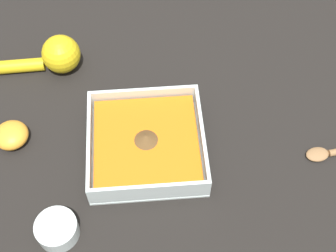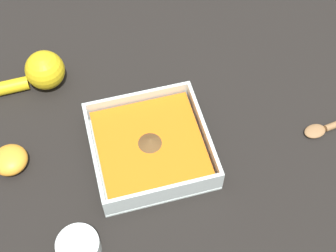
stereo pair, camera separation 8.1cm
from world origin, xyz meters
TOP-DOWN VIEW (x-y plane):
  - ground_plane at (0.00, 0.00)m, footprint 4.00×4.00m
  - square_dish at (-0.02, 0.05)m, footprint 0.19×0.19m
  - spice_bowl at (0.12, -0.10)m, footprint 0.07×0.07m
  - lemon_squeezer at (-0.22, -0.13)m, footprint 0.07×0.22m
  - lemon_half at (-0.06, -0.19)m, footprint 0.06×0.06m

SIDE VIEW (x-z plane):
  - ground_plane at x=0.00m, z-range 0.00..0.00m
  - spice_bowl at x=0.12m, z-range 0.00..0.03m
  - lemon_half at x=-0.06m, z-range 0.00..0.03m
  - square_dish at x=-0.02m, z-range -0.01..0.04m
  - lemon_squeezer at x=-0.22m, z-range 0.00..0.07m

